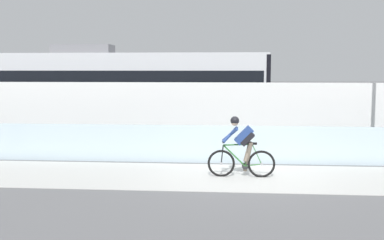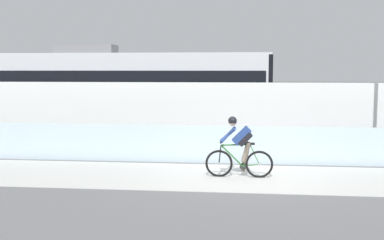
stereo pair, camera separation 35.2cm
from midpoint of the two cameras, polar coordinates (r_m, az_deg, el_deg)
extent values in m
plane|color=slate|center=(12.71, 5.55, -6.81)|extent=(200.00, 200.00, 0.00)
cube|color=silver|center=(12.71, 5.55, -6.78)|extent=(32.00, 3.20, 0.01)
cube|color=silver|center=(14.42, 5.49, -2.95)|extent=(32.00, 0.05, 1.14)
cube|color=white|center=(16.13, 5.44, 0.23)|extent=(32.00, 0.36, 2.38)
cube|color=#595654|center=(18.74, 5.33, -2.61)|extent=(32.00, 0.08, 0.01)
cube|color=#595654|center=(20.16, 5.29, -1.99)|extent=(32.00, 0.08, 0.01)
cube|color=silver|center=(19.74, -7.74, 3.34)|extent=(11.00, 2.50, 3.10)
cube|color=black|center=(19.72, -7.76, 4.35)|extent=(10.56, 2.54, 1.04)
cube|color=#14724C|center=(19.85, -7.69, -0.61)|extent=(10.78, 2.53, 0.28)
cube|color=slate|center=(20.25, -13.35, 8.20)|extent=(2.40, 1.10, 0.36)
cube|color=#232326|center=(20.91, -17.14, -0.96)|extent=(1.40, 1.88, 0.20)
cylinder|color=black|center=(20.26, -17.89, -1.37)|extent=(0.60, 0.10, 0.60)
cylinder|color=black|center=(21.58, -16.42, -0.89)|extent=(0.60, 0.10, 0.60)
cube|color=#232326|center=(19.42, 2.52, -1.22)|extent=(1.40, 1.88, 0.20)
cylinder|color=black|center=(18.71, 2.43, -1.68)|extent=(0.60, 0.10, 0.60)
cylinder|color=black|center=(20.13, 2.60, -1.13)|extent=(0.60, 0.10, 0.60)
cube|color=black|center=(21.59, -22.03, 3.18)|extent=(0.16, 2.54, 2.94)
cube|color=black|center=(19.30, 8.28, 3.27)|extent=(0.16, 2.54, 2.94)
torus|color=black|center=(12.65, 2.70, -5.19)|extent=(0.72, 0.06, 0.72)
cylinder|color=#99999E|center=(12.65, 2.70, -5.19)|extent=(0.07, 0.10, 0.07)
torus|color=black|center=(12.65, 7.48, -5.23)|extent=(0.72, 0.06, 0.72)
cylinder|color=#99999E|center=(12.65, 7.48, -5.23)|extent=(0.07, 0.10, 0.07)
cylinder|color=#337233|center=(12.60, 4.25, -4.25)|extent=(0.60, 0.04, 0.58)
cylinder|color=#337233|center=(12.60, 5.97, -4.19)|extent=(0.22, 0.04, 0.59)
cylinder|color=#337233|center=(12.55, 4.67, -2.95)|extent=(0.76, 0.04, 0.07)
cylinder|color=#337233|center=(12.65, 6.51, -5.36)|extent=(0.43, 0.03, 0.09)
cylinder|color=#337233|center=(12.60, 6.94, -4.07)|extent=(0.27, 0.02, 0.53)
cylinder|color=black|center=(12.60, 2.82, -4.10)|extent=(0.08, 0.03, 0.49)
cube|color=black|center=(12.55, 6.40, -2.80)|extent=(0.24, 0.10, 0.05)
cylinder|color=black|center=(12.54, 2.94, -2.55)|extent=(0.03, 0.58, 0.03)
cylinder|color=#262628|center=(12.65, 5.54, -5.48)|extent=(0.18, 0.02, 0.18)
cube|color=navy|center=(12.51, 5.40, -1.82)|extent=(0.50, 0.28, 0.51)
cube|color=black|center=(12.53, 5.82, -2.24)|extent=(0.38, 0.30, 0.38)
sphere|color=beige|center=(12.47, 4.31, -0.24)|extent=(0.20, 0.20, 0.20)
sphere|color=black|center=(12.46, 4.31, -0.08)|extent=(0.23, 0.23, 0.23)
cylinder|color=navy|center=(12.51, 3.76, -1.76)|extent=(0.44, 0.41, 0.41)
cylinder|color=navy|center=(12.51, 3.76, -1.76)|extent=(0.44, 0.41, 0.41)
cylinder|color=#726656|center=(12.60, 5.87, -4.39)|extent=(0.29, 0.33, 0.80)
cylinder|color=#726656|center=(12.58, 5.88, -3.77)|extent=(0.29, 0.33, 0.54)
camera|label=1|loc=(0.18, -90.68, -0.07)|focal=44.77mm
camera|label=2|loc=(0.18, 89.32, 0.07)|focal=44.77mm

